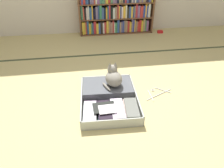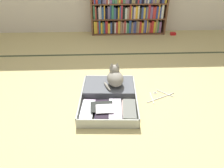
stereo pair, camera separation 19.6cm
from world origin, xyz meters
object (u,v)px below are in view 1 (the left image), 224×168
open_suitcase (109,97)px  clothes_hanger (157,93)px  small_red_pouch (160,32)px  black_cat (113,77)px

open_suitcase → clothes_hanger: size_ratio=2.37×
clothes_hanger → small_red_pouch: size_ratio=3.52×
black_cat → small_red_pouch: size_ratio=2.81×
open_suitcase → clothes_hanger: 0.59m
black_cat → open_suitcase: bearing=-115.6°
open_suitcase → black_cat: bearing=64.4°
open_suitcase → clothes_hanger: (0.58, 0.04, -0.04)m
black_cat → small_red_pouch: bearing=56.4°
open_suitcase → small_red_pouch: (1.34, 2.05, -0.02)m
open_suitcase → black_cat: (0.07, 0.15, 0.16)m
small_red_pouch → clothes_hanger: bearing=-110.6°
clothes_hanger → small_red_pouch: bearing=69.4°
black_cat → clothes_hanger: bearing=-12.2°
clothes_hanger → small_red_pouch: (0.75, 2.01, 0.02)m
clothes_hanger → small_red_pouch: small_red_pouch is taller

